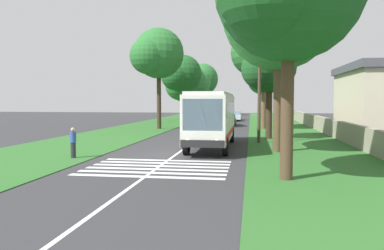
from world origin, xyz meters
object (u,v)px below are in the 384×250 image
(trailing_car_3, at_px, (236,116))
(roadside_tree_right_2, at_px, (262,80))
(roadside_tree_left_3, at_px, (157,55))
(utility_pole, at_px, (259,94))
(roadside_tree_left_2, at_px, (201,80))
(roadside_tree_left_4, at_px, (181,75))
(roadside_tree_right_3, at_px, (276,17))
(trailing_car_2, at_px, (209,118))
(roadside_tree_left_0, at_px, (186,85))
(coach_bus, at_px, (212,116))
(roadside_tree_left_1, at_px, (195,84))
(trailing_minibus_0, at_px, (218,109))
(roadside_tree_right_1, at_px, (268,68))
(pedestrian, at_px, (73,142))
(trailing_car_0, at_px, (196,123))
(trailing_car_1, at_px, (229,120))
(roadside_tree_right_0, at_px, (262,51))

(trailing_car_3, distance_m, roadside_tree_right_2, 7.24)
(roadside_tree_right_2, bearing_deg, roadside_tree_left_3, 150.78)
(trailing_car_3, relative_size, utility_pole, 0.61)
(trailing_car_3, distance_m, roadside_tree_left_2, 20.70)
(roadside_tree_left_4, relative_size, roadside_tree_right_3, 0.81)
(roadside_tree_left_4, bearing_deg, trailing_car_2, -66.34)
(roadside_tree_left_0, bearing_deg, coach_bus, -167.63)
(roadside_tree_left_1, distance_m, roadside_tree_left_4, 18.04)
(trailing_minibus_0, relative_size, roadside_tree_left_0, 0.65)
(roadside_tree_right_3, bearing_deg, roadside_tree_left_1, 13.90)
(coach_bus, xyz_separation_m, roadside_tree_left_1, (46.14, 7.88, 4.24))
(roadside_tree_left_3, height_order, roadside_tree_right_1, roadside_tree_left_3)
(roadside_tree_left_4, height_order, pedestrian, roadside_tree_left_4)
(trailing_car_2, distance_m, roadside_tree_left_2, 27.18)
(trailing_car_3, xyz_separation_m, utility_pole, (-34.85, -3.11, 3.03))
(roadside_tree_left_4, bearing_deg, utility_pole, -157.29)
(roadside_tree_right_1, distance_m, utility_pole, 4.19)
(roadside_tree_left_3, relative_size, utility_pole, 1.61)
(roadside_tree_left_3, bearing_deg, trailing_car_3, -20.41)
(trailing_car_0, bearing_deg, roadside_tree_right_2, -20.89)
(trailing_car_0, relative_size, roadside_tree_left_2, 0.39)
(trailing_car_1, xyz_separation_m, roadside_tree_right_0, (-6.55, -4.00, 8.07))
(coach_bus, height_order, utility_pole, utility_pole)
(roadside_tree_left_0, relative_size, roadside_tree_left_1, 0.99)
(trailing_car_0, distance_m, roadside_tree_left_0, 19.70)
(trailing_car_0, distance_m, roadside_tree_left_1, 29.49)
(roadside_tree_left_1, bearing_deg, trailing_car_2, -164.66)
(roadside_tree_right_0, height_order, roadside_tree_right_3, roadside_tree_right_0)
(pedestrian, bearing_deg, trailing_car_3, -9.33)
(trailing_car_3, xyz_separation_m, roadside_tree_right_3, (-39.93, -3.93, 7.65))
(roadside_tree_right_0, relative_size, utility_pole, 1.77)
(trailing_car_3, xyz_separation_m, roadside_tree_left_2, (17.78, 8.05, 6.87))
(roadside_tree_left_4, height_order, roadside_tree_right_0, roadside_tree_right_0)
(trailing_car_0, height_order, trailing_car_1, same)
(roadside_tree_right_1, relative_size, pedestrian, 4.91)
(roadside_tree_right_2, bearing_deg, roadside_tree_left_1, 57.01)
(roadside_tree_left_4, relative_size, roadside_tree_right_1, 1.17)
(trailing_car_0, relative_size, roadside_tree_right_2, 0.47)
(trailing_car_1, height_order, roadside_tree_left_0, roadside_tree_left_0)
(trailing_car_1, distance_m, utility_pole, 21.90)
(trailing_car_0, xyz_separation_m, trailing_car_3, (20.40, -3.70, 0.00))
(roadside_tree_left_1, bearing_deg, utility_pole, -165.56)
(trailing_car_3, bearing_deg, roadside_tree_right_0, -169.64)
(trailing_car_1, bearing_deg, roadside_tree_left_1, 19.43)
(roadside_tree_left_4, bearing_deg, roadside_tree_right_1, -152.56)
(coach_bus, relative_size, roadside_tree_left_0, 1.22)
(roadside_tree_right_2, bearing_deg, trailing_car_3, 94.13)
(roadside_tree_right_2, relative_size, pedestrian, 5.40)
(utility_pole, bearing_deg, trailing_minibus_0, 8.72)
(roadside_tree_right_0, bearing_deg, roadside_tree_left_1, 22.42)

